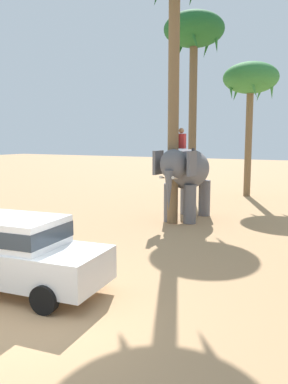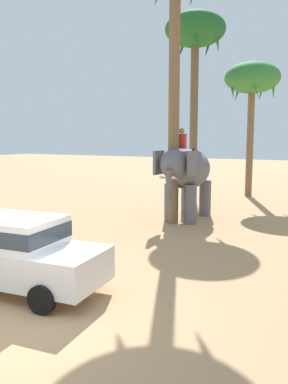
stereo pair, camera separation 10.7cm
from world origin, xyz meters
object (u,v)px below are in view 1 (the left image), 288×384
elephant_with_mahout (186,173)px  palm_tree_left_of_road (251,82)px  palm_tree_far_back (194,37)px  car_sedan_foreground (18,251)px

elephant_with_mahout → palm_tree_left_of_road: 9.50m
palm_tree_left_of_road → palm_tree_far_back: palm_tree_far_back is taller
car_sedan_foreground → palm_tree_left_of_road: palm_tree_left_of_road is taller
palm_tree_far_back → palm_tree_left_of_road: bearing=56.1°
elephant_with_mahout → palm_tree_far_back: palm_tree_far_back is taller
car_sedan_foreground → elephant_with_mahout: (0.34, 9.29, 1.06)m
palm_tree_far_back → elephant_with_mahout: bearing=-71.4°
palm_tree_left_of_road → palm_tree_far_back: bearing=-123.9°
car_sedan_foreground → palm_tree_far_back: 16.21m
palm_tree_left_of_road → palm_tree_far_back: size_ratio=0.78×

